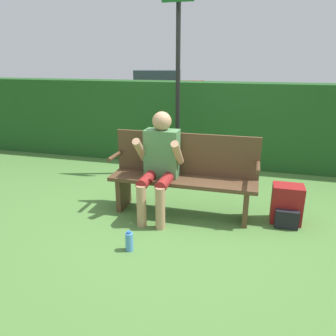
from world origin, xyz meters
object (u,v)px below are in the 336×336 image
(park_bench, at_px, (184,174))
(person_seated, at_px, (160,160))
(signpost, at_px, (178,66))
(backpack, at_px, (287,205))
(parked_car, at_px, (158,85))
(water_bottle, at_px, (129,241))

(park_bench, bearing_deg, person_seated, -152.76)
(park_bench, bearing_deg, signpost, 106.56)
(person_seated, relative_size, backpack, 2.74)
(park_bench, height_order, parked_car, parked_car)
(backpack, bearing_deg, park_bench, -178.94)
(parked_car, bearing_deg, signpost, -83.20)
(park_bench, xyz_separation_m, water_bottle, (-0.32, -1.01, -0.40))
(signpost, bearing_deg, backpack, -40.17)
(water_bottle, xyz_separation_m, signpost, (-0.09, 2.41, 1.62))
(backpack, bearing_deg, signpost, 139.83)
(person_seated, relative_size, signpost, 0.42)
(backpack, bearing_deg, water_bottle, -146.34)
(water_bottle, height_order, parked_car, parked_car)
(backpack, bearing_deg, parked_car, 113.18)
(water_bottle, bearing_deg, backpack, 33.66)
(park_bench, relative_size, water_bottle, 8.41)
(parked_car, bearing_deg, person_seated, -84.71)
(water_bottle, bearing_deg, park_bench, 72.11)
(person_seated, xyz_separation_m, parked_car, (-3.63, 12.09, -0.07))
(person_seated, bearing_deg, park_bench, 27.24)
(backpack, distance_m, signpost, 2.62)
(water_bottle, distance_m, signpost, 2.91)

